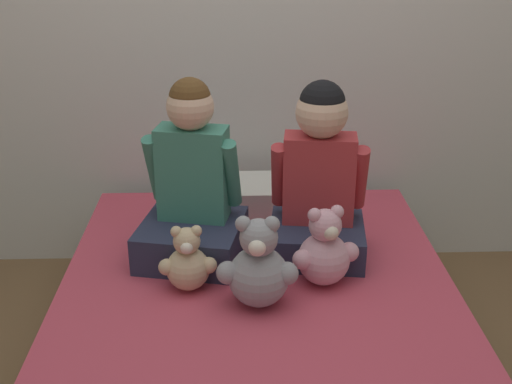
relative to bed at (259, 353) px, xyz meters
The scene contains 7 objects.
bed is the anchor object (origin of this frame).
child_on_left 0.62m from the bed, 122.66° to the left, with size 0.42×0.42×0.66m.
child_on_right 0.64m from the bed, 57.32° to the left, with size 0.38×0.35×0.65m.
teddy_bear_held_by_left_child 0.39m from the bed, 154.41° to the left, with size 0.20×0.15×0.23m.
teddy_bear_held_by_right_child 0.41m from the bed, 30.55° to the left, with size 0.23×0.18×0.29m.
teddy_bear_between_children 0.33m from the bed, 109.25° to the left, with size 0.26×0.20×0.31m.
pillow_at_headboard 0.80m from the bed, 90.00° to the left, with size 0.44×0.27×0.11m.
Camera 1 is at (-0.07, -1.76, 1.57)m, focal length 45.00 mm.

